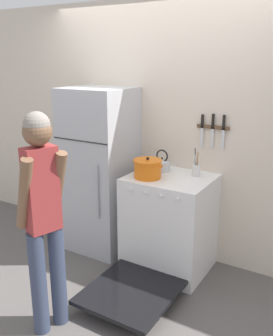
{
  "coord_description": "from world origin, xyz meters",
  "views": [
    {
      "loc": [
        1.74,
        -3.32,
        2.0
      ],
      "look_at": [
        0.02,
        -0.48,
        1.01
      ],
      "focal_mm": 40.0,
      "sensor_mm": 36.0,
      "label": 1
    }
  ],
  "objects_px": {
    "stove_range": "(168,225)",
    "dutch_oven_pot": "(148,169)",
    "refrigerator": "(100,171)",
    "tea_kettle": "(162,164)",
    "utensil_jar": "(196,169)",
    "person": "(43,213)"
  },
  "relations": [
    {
      "from": "stove_range",
      "to": "dutch_oven_pot",
      "type": "relative_size",
      "value": 4.64
    },
    {
      "from": "refrigerator",
      "to": "tea_kettle",
      "type": "bearing_deg",
      "value": 9.05
    },
    {
      "from": "stove_range",
      "to": "utensil_jar",
      "type": "xyz_separation_m",
      "value": [
        0.19,
        0.18,
        0.54
      ]
    },
    {
      "from": "tea_kettle",
      "to": "person",
      "type": "xyz_separation_m",
      "value": [
        -0.23,
        -1.37,
        -0.05
      ]
    },
    {
      "from": "dutch_oven_pot",
      "to": "tea_kettle",
      "type": "height_order",
      "value": "tea_kettle"
    },
    {
      "from": "refrigerator",
      "to": "dutch_oven_pot",
      "type": "relative_size",
      "value": 5.63
    },
    {
      "from": "dutch_oven_pot",
      "to": "tea_kettle",
      "type": "distance_m",
      "value": 0.26
    },
    {
      "from": "dutch_oven_pot",
      "to": "utensil_jar",
      "type": "relative_size",
      "value": 1.14
    },
    {
      "from": "refrigerator",
      "to": "stove_range",
      "type": "distance_m",
      "value": 0.93
    },
    {
      "from": "refrigerator",
      "to": "dutch_oven_pot",
      "type": "height_order",
      "value": "refrigerator"
    },
    {
      "from": "dutch_oven_pot",
      "to": "refrigerator",
      "type": "bearing_deg",
      "value": 166.88
    },
    {
      "from": "stove_range",
      "to": "tea_kettle",
      "type": "distance_m",
      "value": 0.58
    },
    {
      "from": "refrigerator",
      "to": "tea_kettle",
      "type": "height_order",
      "value": "refrigerator"
    },
    {
      "from": "refrigerator",
      "to": "person",
      "type": "relative_size",
      "value": 1.03
    },
    {
      "from": "utensil_jar",
      "to": "person",
      "type": "bearing_deg",
      "value": -112.77
    },
    {
      "from": "tea_kettle",
      "to": "utensil_jar",
      "type": "bearing_deg",
      "value": 1.05
    },
    {
      "from": "stove_range",
      "to": "person",
      "type": "distance_m",
      "value": 1.35
    },
    {
      "from": "dutch_oven_pot",
      "to": "stove_range",
      "type": "bearing_deg",
      "value": 28.1
    },
    {
      "from": "refrigerator",
      "to": "tea_kettle",
      "type": "relative_size",
      "value": 8.07
    },
    {
      "from": "dutch_oven_pot",
      "to": "person",
      "type": "xyz_separation_m",
      "value": [
        -0.22,
        -1.11,
        -0.07
      ]
    },
    {
      "from": "utensil_jar",
      "to": "tea_kettle",
      "type": "bearing_deg",
      "value": -178.95
    },
    {
      "from": "stove_range",
      "to": "tea_kettle",
      "type": "xyz_separation_m",
      "value": [
        -0.16,
        0.17,
        0.53
      ]
    }
  ]
}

